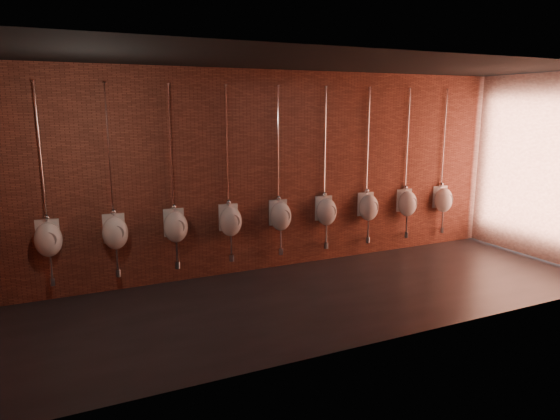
{
  "coord_description": "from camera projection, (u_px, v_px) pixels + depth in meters",
  "views": [
    {
      "loc": [
        -3.49,
        -5.79,
        2.62
      ],
      "look_at": [
        -0.36,
        0.9,
        1.1
      ],
      "focal_mm": 32.0,
      "sensor_mm": 36.0,
      "label": 1
    }
  ],
  "objects": [
    {
      "name": "urinal_8",
      "position": [
        443.0,
        199.0,
        9.52
      ],
      "size": [
        0.4,
        0.36,
        2.71
      ],
      "color": "white",
      "rests_on": "ground"
    },
    {
      "name": "room_shell",
      "position": [
        333.0,
        154.0,
        6.7
      ],
      "size": [
        8.54,
        3.04,
        3.22
      ],
      "color": "black",
      "rests_on": "ground"
    },
    {
      "name": "ground",
      "position": [
        330.0,
        295.0,
        7.11
      ],
      "size": [
        8.5,
        8.5,
        0.0
      ],
      "primitive_type": "plane",
      "color": "black",
      "rests_on": "ground"
    },
    {
      "name": "urinal_4",
      "position": [
        280.0,
        215.0,
        8.09
      ],
      "size": [
        0.4,
        0.36,
        2.71
      ],
      "color": "white",
      "rests_on": "ground"
    },
    {
      "name": "urinal_0",
      "position": [
        48.0,
        238.0,
        6.67
      ],
      "size": [
        0.4,
        0.36,
        2.71
      ],
      "color": "white",
      "rests_on": "ground"
    },
    {
      "name": "urinal_3",
      "position": [
        230.0,
        220.0,
        7.74
      ],
      "size": [
        0.4,
        0.36,
        2.71
      ],
      "color": "white",
      "rests_on": "ground"
    },
    {
      "name": "urinal_6",
      "position": [
        368.0,
        207.0,
        8.81
      ],
      "size": [
        0.4,
        0.36,
        2.71
      ],
      "color": "white",
      "rests_on": "ground"
    },
    {
      "name": "urinal_7",
      "position": [
        407.0,
        203.0,
        9.16
      ],
      "size": [
        0.4,
        0.36,
        2.71
      ],
      "color": "white",
      "rests_on": "ground"
    },
    {
      "name": "urinal_5",
      "position": [
        326.0,
        211.0,
        8.45
      ],
      "size": [
        0.4,
        0.36,
        2.71
      ],
      "color": "white",
      "rests_on": "ground"
    },
    {
      "name": "urinal_1",
      "position": [
        115.0,
        232.0,
        7.03
      ],
      "size": [
        0.4,
        0.36,
        2.71
      ],
      "color": "white",
      "rests_on": "ground"
    },
    {
      "name": "urinal_2",
      "position": [
        176.0,
        226.0,
        7.38
      ],
      "size": [
        0.4,
        0.36,
        2.71
      ],
      "color": "white",
      "rests_on": "ground"
    }
  ]
}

